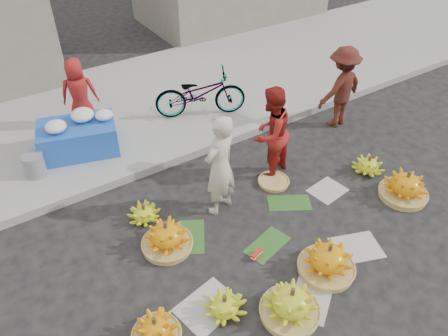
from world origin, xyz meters
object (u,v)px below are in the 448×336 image
banana_bunch_0 (156,330)px  flower_table (79,136)px  banana_bunch_4 (405,186)px  bicycle (200,93)px  vendor_cream (220,166)px

banana_bunch_0 → flower_table: flower_table is taller
banana_bunch_0 → banana_bunch_4: (4.27, 0.11, 0.05)m
flower_table → bicycle: size_ratio=0.83×
banana_bunch_0 → vendor_cream: vendor_cream is taller
banana_bunch_0 → vendor_cream: (1.74, 1.42, 0.64)m
banana_bunch_0 → banana_bunch_4: 4.27m
vendor_cream → flower_table: size_ratio=1.12×
flower_table → bicycle: bearing=14.1°
banana_bunch_0 → flower_table: size_ratio=0.40×
flower_table → bicycle: 2.36m
vendor_cream → flower_table: 2.77m
vendor_cream → bicycle: bearing=-133.6°
vendor_cream → bicycle: vendor_cream is taller
bicycle → banana_bunch_4: bearing=-134.9°
banana_bunch_0 → bicycle: size_ratio=0.33×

